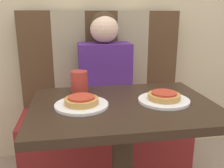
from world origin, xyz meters
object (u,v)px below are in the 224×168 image
object	(u,v)px
pizza_right	(164,96)
person	(104,65)
plate_right	(164,100)
drinking_cup	(79,81)
pizza_left	(81,100)
plate_left	(82,105)

from	to	relation	value
pizza_right	person	bearing A→B (deg)	106.59
plate_right	pizza_right	xyz separation A→B (m)	(0.00, 0.00, 0.02)
person	pizza_right	size ratio (longest dim) A/B	4.66
person	drinking_cup	bearing A→B (deg)	-114.57
pizza_left	pizza_right	world-z (taller)	same
drinking_cup	plate_right	bearing A→B (deg)	-30.44
plate_left	plate_right	bearing A→B (deg)	0.00
pizza_left	drinking_cup	bearing A→B (deg)	89.88
pizza_left	plate_left	bearing A→B (deg)	0.00
drinking_cup	plate_left	bearing A→B (deg)	-90.12
drinking_cup	person	bearing A→B (deg)	65.43
plate_left	drinking_cup	xyz separation A→B (m)	(0.00, 0.21, 0.05)
plate_right	pizza_left	distance (m)	0.37
pizza_right	pizza_left	bearing A→B (deg)	180.00
person	pizza_left	bearing A→B (deg)	-106.59
person	pizza_left	size ratio (longest dim) A/B	4.66
pizza_left	drinking_cup	distance (m)	0.22
person	plate_right	size ratio (longest dim) A/B	2.94
plate_left	plate_right	size ratio (longest dim) A/B	1.00
plate_right	pizza_right	size ratio (longest dim) A/B	1.59
pizza_right	drinking_cup	distance (m)	0.42
plate_right	pizza_left	bearing A→B (deg)	180.00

